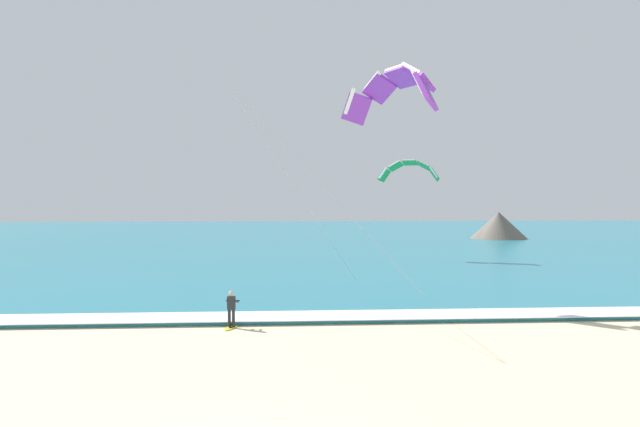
# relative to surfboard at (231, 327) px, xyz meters

# --- Properties ---
(sea) EXTENTS (200.00, 120.00, 0.20)m
(sea) POSITION_rel_surfboard_xyz_m (0.67, 60.43, 0.07)
(sea) COLOR teal
(sea) RESTS_ON ground
(surf_foam) EXTENTS (200.00, 2.40, 0.04)m
(surf_foam) POSITION_rel_surfboard_xyz_m (0.67, 1.43, 0.19)
(surf_foam) COLOR white
(surf_foam) RESTS_ON sea
(surfboard) EXTENTS (0.80, 1.47, 0.09)m
(surfboard) POSITION_rel_surfboard_xyz_m (0.00, 0.00, 0.00)
(surfboard) COLOR yellow
(surfboard) RESTS_ON ground
(kitesurfer) EXTENTS (0.61, 0.61, 1.69)m
(kitesurfer) POSITION_rel_surfboard_xyz_m (0.00, 0.02, 0.91)
(kitesurfer) COLOR #232328
(kitesurfer) RESTS_ON ground
(kite_primary) EXTENTS (10.09, 7.05, 11.61)m
(kite_primary) POSITION_rel_surfboard_xyz_m (8.18, 3.89, 11.61)
(kite_primary) COLOR purple
(kite_distant) EXTENTS (5.56, 3.31, 2.14)m
(kite_distant) POSITION_rel_surfboard_xyz_m (14.31, 28.20, 8.70)
(kite_distant) COLOR green
(headland_right) EXTENTS (8.37, 8.65, 4.03)m
(headland_right) POSITION_rel_surfboard_xyz_m (33.08, 55.06, 1.97)
(headland_right) COLOR #665B51
(headland_right) RESTS_ON ground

